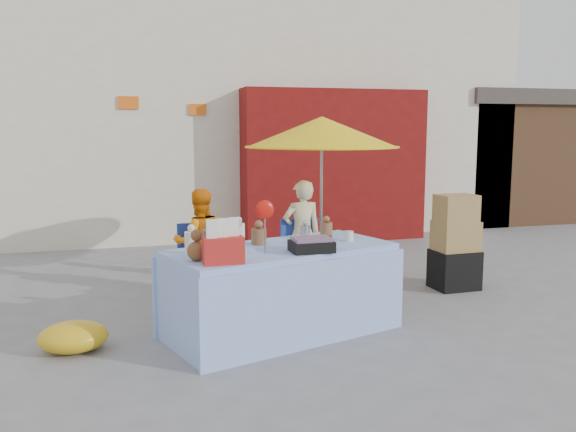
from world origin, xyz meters
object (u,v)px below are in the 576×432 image
object	(u,v)px
vendor_beige	(302,234)
umbrella	(322,133)
box_stack	(455,246)
chair_left	(202,276)
vendor_orange	(200,242)
chair_right	(305,269)
market_table	(281,289)

from	to	relation	value
vendor_beige	umbrella	bearing A→B (deg)	-156.62
box_stack	chair_left	bearing A→B (deg)	171.67
vendor_orange	box_stack	bearing A→B (deg)	166.01
chair_left	vendor_orange	world-z (taller)	vendor_orange
chair_left	chair_right	world-z (taller)	same
chair_left	market_table	bearing A→B (deg)	-72.10
chair_left	umbrella	size ratio (longest dim) A/B	0.41
vendor_orange	market_table	bearing A→B (deg)	106.20
vendor_orange	umbrella	size ratio (longest dim) A/B	0.60
chair_left	vendor_orange	distance (m)	0.40
vendor_orange	box_stack	size ratio (longest dim) A/B	1.08
chair_right	box_stack	size ratio (longest dim) A/B	0.73
umbrella	box_stack	world-z (taller)	umbrella
chair_left	umbrella	world-z (taller)	umbrella
vendor_orange	chair_left	bearing A→B (deg)	86.44
market_table	chair_right	xyz separation A→B (m)	(0.70, 1.43, -0.17)
box_stack	chair_right	bearing A→B (deg)	165.98
chair_right	vendor_beige	xyz separation A→B (m)	(0.00, 0.13, 0.41)
chair_left	box_stack	xyz separation A→B (m)	(3.02, -0.44, 0.28)
market_table	vendor_beige	xyz separation A→B (m)	(0.70, 1.57, 0.23)
chair_left	vendor_orange	size ratio (longest dim) A/B	0.68
chair_left	umbrella	xyz separation A→B (m)	(1.55, 0.28, 1.64)
chair_right	vendor_orange	size ratio (longest dim) A/B	0.68
market_table	vendor_orange	size ratio (longest dim) A/B	1.90
market_table	box_stack	world-z (taller)	market_table
vendor_orange	vendor_beige	distance (m)	1.25
vendor_beige	umbrella	distance (m)	1.27
chair_left	vendor_beige	world-z (taller)	vendor_beige
market_table	vendor_orange	distance (m)	1.67
vendor_orange	vendor_beige	size ratio (longest dim) A/B	0.95
vendor_beige	box_stack	size ratio (longest dim) A/B	1.14
chair_left	chair_right	xyz separation A→B (m)	(1.25, 0.00, 0.00)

